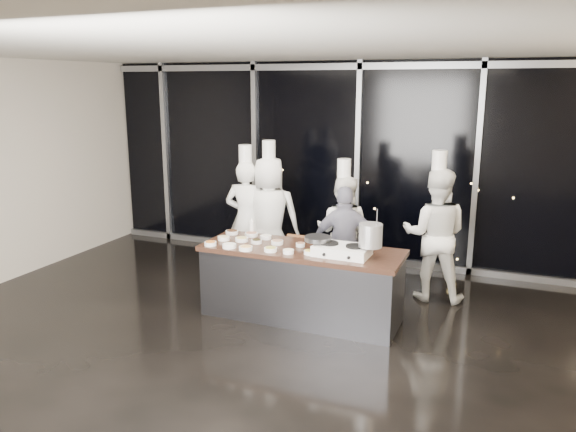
% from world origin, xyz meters
% --- Properties ---
extents(ground, '(9.00, 9.00, 0.00)m').
position_xyz_m(ground, '(0.00, 0.00, 0.00)').
color(ground, black).
rests_on(ground, ground).
extents(room_shell, '(9.02, 7.02, 3.21)m').
position_xyz_m(room_shell, '(0.18, 0.00, 2.25)').
color(room_shell, beige).
rests_on(room_shell, ground).
extents(window_wall, '(8.90, 0.11, 3.20)m').
position_xyz_m(window_wall, '(0.00, 3.43, 1.60)').
color(window_wall, black).
rests_on(window_wall, ground).
extents(demo_counter, '(2.46, 0.86, 0.90)m').
position_xyz_m(demo_counter, '(0.00, 0.90, 0.45)').
color(demo_counter, '#3A3B40').
rests_on(demo_counter, ground).
extents(stove, '(0.65, 0.43, 0.14)m').
position_xyz_m(stove, '(0.54, 0.80, 0.96)').
color(stove, white).
rests_on(stove, demo_counter).
extents(frying_pan, '(0.55, 0.32, 0.05)m').
position_xyz_m(frying_pan, '(0.23, 0.81, 1.07)').
color(frying_pan, slate).
rests_on(frying_pan, stove).
extents(stock_pot, '(0.27, 0.27, 0.27)m').
position_xyz_m(stock_pot, '(0.87, 0.81, 1.17)').
color(stock_pot, silver).
rests_on(stock_pot, stove).
extents(prep_bowls, '(1.42, 0.76, 0.05)m').
position_xyz_m(prep_bowls, '(-0.62, 0.84, 0.93)').
color(prep_bowls, white).
rests_on(prep_bowls, demo_counter).
extents(squeeze_bottle, '(0.07, 0.07, 0.24)m').
position_xyz_m(squeeze_bottle, '(-0.83, 1.24, 1.01)').
color(squeeze_bottle, white).
rests_on(squeeze_bottle, demo_counter).
extents(chef_far_left, '(0.69, 0.51, 1.98)m').
position_xyz_m(chef_far_left, '(-1.32, 2.07, 0.90)').
color(chef_far_left, white).
rests_on(chef_far_left, ground).
extents(chef_left, '(1.03, 0.84, 2.05)m').
position_xyz_m(chef_left, '(-0.98, 2.14, 0.92)').
color(chef_left, white).
rests_on(chef_left, ground).
extents(chef_center, '(0.79, 0.62, 1.84)m').
position_xyz_m(chef_center, '(0.15, 2.14, 0.82)').
color(chef_center, white).
rests_on(chef_center, ground).
extents(guest, '(0.98, 0.65, 1.54)m').
position_xyz_m(guest, '(0.31, 1.73, 0.77)').
color(guest, '#141538').
rests_on(guest, ground).
extents(chef_right, '(0.92, 0.75, 2.01)m').
position_xyz_m(chef_right, '(1.41, 2.17, 0.90)').
color(chef_right, white).
rests_on(chef_right, ground).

